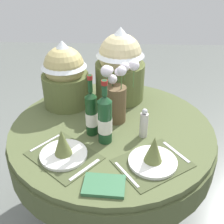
{
  "coord_description": "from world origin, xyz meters",
  "views": [
    {
      "loc": [
        0.07,
        -1.36,
        1.7
      ],
      "look_at": [
        0.0,
        0.03,
        0.85
      ],
      "focal_mm": 44.57,
      "sensor_mm": 36.0,
      "label": 1
    }
  ],
  "objects": [
    {
      "name": "pepper_mill",
      "position": [
        0.18,
        -0.09,
        0.85
      ],
      "size": [
        0.05,
        0.05,
        0.18
      ],
      "color": "#B7B2AD",
      "rests_on": "dining_table"
    },
    {
      "name": "book_on_table",
      "position": [
        -0.01,
        -0.48,
        0.77
      ],
      "size": [
        0.19,
        0.14,
        0.02
      ],
      "primitive_type": "cube",
      "rotation": [
        0.0,
        0.0,
        -0.05
      ],
      "color": "#336642",
      "rests_on": "dining_table"
    },
    {
      "name": "wine_bottle_centre",
      "position": [
        -0.03,
        -0.14,
        0.91
      ],
      "size": [
        0.08,
        0.08,
        0.36
      ],
      "color": "#194223",
      "rests_on": "dining_table"
    },
    {
      "name": "gift_tub_back_left",
      "position": [
        -0.31,
        0.26,
        0.99
      ],
      "size": [
        0.3,
        0.3,
        0.43
      ],
      "color": "#566033",
      "rests_on": "dining_table"
    },
    {
      "name": "wine_bottle_rear",
      "position": [
        -0.11,
        -0.08,
        0.9
      ],
      "size": [
        0.07,
        0.07,
        0.36
      ],
      "color": "#143819",
      "rests_on": "dining_table"
    },
    {
      "name": "place_setting_left",
      "position": [
        -0.23,
        -0.28,
        0.81
      ],
      "size": [
        0.43,
        0.42,
        0.16
      ],
      "color": "#41492B",
      "rests_on": "dining_table"
    },
    {
      "name": "ground",
      "position": [
        0.0,
        0.0,
        0.0
      ],
      "size": [
        8.0,
        8.0,
        0.0
      ],
      "primitive_type": "plane",
      "color": "slate"
    },
    {
      "name": "gift_tub_back_centre",
      "position": [
        0.04,
        0.36,
        1.03
      ],
      "size": [
        0.33,
        0.33,
        0.49
      ],
      "color": "#566033",
      "rests_on": "dining_table"
    },
    {
      "name": "flower_vase",
      "position": [
        0.02,
        0.08,
        0.94
      ],
      "size": [
        0.21,
        0.18,
        0.39
      ],
      "color": "brown",
      "rests_on": "dining_table"
    },
    {
      "name": "place_setting_right",
      "position": [
        0.22,
        -0.32,
        0.81
      ],
      "size": [
        0.43,
        0.41,
        0.16
      ],
      "color": "#41492B",
      "rests_on": "dining_table"
    },
    {
      "name": "dining_table",
      "position": [
        0.0,
        0.0,
        0.63
      ],
      "size": [
        1.22,
        1.22,
        0.77
      ],
      "color": "#4C5633",
      "rests_on": "ground"
    }
  ]
}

